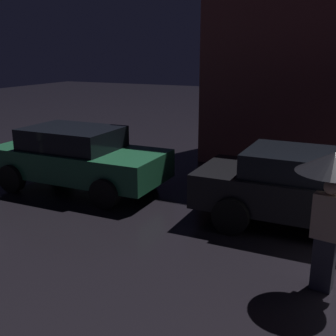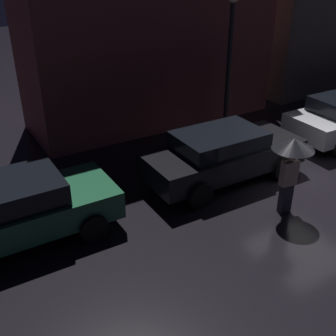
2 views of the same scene
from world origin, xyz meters
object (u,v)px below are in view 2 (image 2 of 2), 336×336
Objects in this scene: parked_car_green at (19,209)px; parked_car_black at (222,154)px; pedestrian_with_umbrella at (292,155)px; street_lamp_near at (230,47)px.

parked_car_green is 5.37m from parked_car_black.
street_lamp_near is (1.58, 4.41, 1.44)m from pedestrian_with_umbrella.
parked_car_green is at bearing 179.23° from parked_car_black.
pedestrian_with_umbrella is at bearing -109.76° from street_lamp_near.
street_lamp_near reaches higher than parked_car_green.
street_lamp_near is at bearing 50.99° from parked_car_black.
parked_car_black is 2.31× the size of pedestrian_with_umbrella.
pedestrian_with_umbrella reaches higher than parked_car_green.
pedestrian_with_umbrella reaches higher than parked_car_black.
pedestrian_with_umbrella is at bearing -80.69° from parked_car_black.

